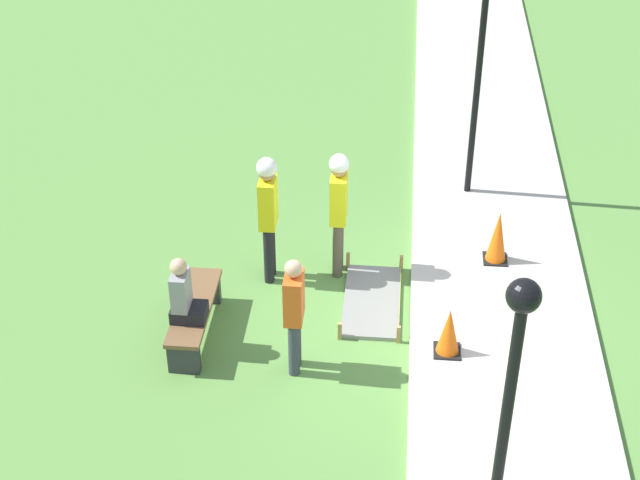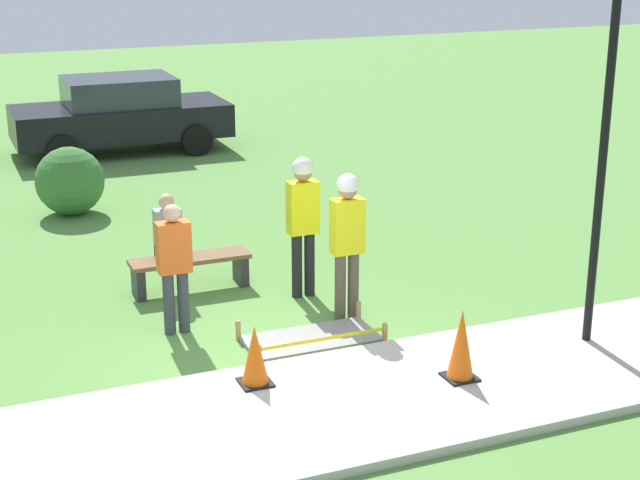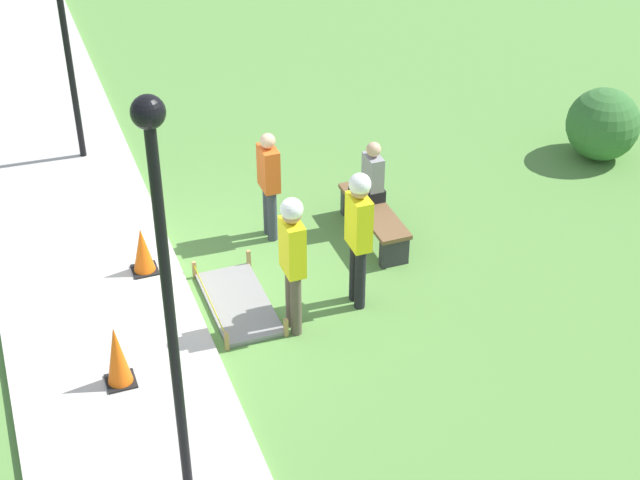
% 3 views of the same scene
% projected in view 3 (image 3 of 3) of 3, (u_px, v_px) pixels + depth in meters
% --- Properties ---
extents(ground_plane, '(60.00, 60.00, 0.00)m').
position_uv_depth(ground_plane, '(189.00, 291.00, 12.87)').
color(ground_plane, '#5B8E42').
extents(sidewalk, '(28.00, 2.41, 0.10)m').
position_uv_depth(sidewalk, '(97.00, 307.00, 12.50)').
color(sidewalk, '#BCB7AD').
rests_on(sidewalk, ground_plane).
extents(wet_concrete_patch, '(1.63, 0.81, 0.25)m').
position_uv_depth(wet_concrete_patch, '(239.00, 303.00, 12.59)').
color(wet_concrete_patch, gray).
rests_on(wet_concrete_patch, ground_plane).
extents(traffic_cone_near_patch, '(0.34, 0.34, 0.66)m').
position_uv_depth(traffic_cone_near_patch, '(143.00, 250.00, 12.90)').
color(traffic_cone_near_patch, black).
rests_on(traffic_cone_near_patch, sidewalk).
extents(traffic_cone_far_patch, '(0.34, 0.34, 0.80)m').
position_uv_depth(traffic_cone_far_patch, '(117.00, 356.00, 11.03)').
color(traffic_cone_far_patch, black).
rests_on(traffic_cone_far_patch, sidewalk).
extents(park_bench, '(1.63, 0.44, 0.48)m').
position_uv_depth(park_bench, '(374.00, 217.00, 13.75)').
color(park_bench, '#2D2D33').
rests_on(park_bench, ground_plane).
extents(person_seated_on_bench, '(0.36, 0.44, 0.89)m').
position_uv_depth(person_seated_on_bench, '(371.00, 177.00, 13.69)').
color(person_seated_on_bench, black).
rests_on(person_seated_on_bench, park_bench).
extents(worker_supervisor, '(0.40, 0.27, 1.89)m').
position_uv_depth(worker_supervisor, '(293.00, 253.00, 11.58)').
color(worker_supervisor, brown).
rests_on(worker_supervisor, ground_plane).
extents(worker_assistant, '(0.40, 0.28, 1.91)m').
position_uv_depth(worker_assistant, '(359.00, 227.00, 12.01)').
color(worker_assistant, black).
rests_on(worker_assistant, ground_plane).
extents(bystander_in_orange_shirt, '(0.40, 0.22, 1.63)m').
position_uv_depth(bystander_in_orange_shirt, '(269.00, 180.00, 13.46)').
color(bystander_in_orange_shirt, '#383D47').
rests_on(bystander_in_orange_shirt, ground_plane).
extents(lamppost_near, '(0.28, 0.28, 4.40)m').
position_uv_depth(lamppost_near, '(164.00, 264.00, 8.28)').
color(lamppost_near, black).
rests_on(lamppost_near, sidewalk).
extents(lamppost_far, '(0.28, 0.28, 3.68)m').
position_uv_depth(lamppost_far, '(61.00, 10.00, 14.38)').
color(lamppost_far, black).
rests_on(lamppost_far, sidewalk).
extents(shrub_rounded_near, '(1.17, 1.17, 1.17)m').
position_uv_depth(shrub_rounded_near, '(603.00, 124.00, 15.58)').
color(shrub_rounded_near, '#387033').
rests_on(shrub_rounded_near, ground_plane).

